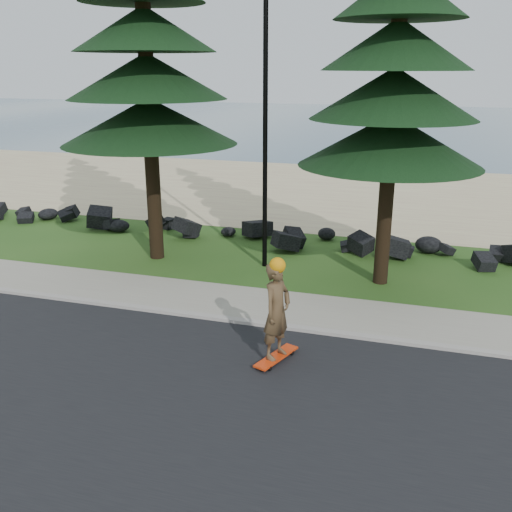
{
  "coord_description": "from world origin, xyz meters",
  "views": [
    {
      "loc": [
        4.47,
        -12.57,
        5.79
      ],
      "look_at": [
        0.69,
        0.0,
        1.4
      ],
      "focal_mm": 40.0,
      "sensor_mm": 36.0,
      "label": 1
    }
  ],
  "objects": [
    {
      "name": "ground",
      "position": [
        0.0,
        0.0,
        0.0
      ],
      "size": [
        160.0,
        160.0,
        0.0
      ],
      "primitive_type": "plane",
      "color": "#274E18",
      "rests_on": "ground"
    },
    {
      "name": "ocean",
      "position": [
        0.0,
        51.0,
        0.0
      ],
      "size": [
        160.0,
        58.0,
        0.01
      ],
      "primitive_type": "cube",
      "color": "#3E6077",
      "rests_on": "ground"
    },
    {
      "name": "sidewalk",
      "position": [
        0.0,
        0.2,
        0.04
      ],
      "size": [
        160.0,
        2.0,
        0.08
      ],
      "primitive_type": "cube",
      "color": "gray",
      "rests_on": "ground"
    },
    {
      "name": "road",
      "position": [
        0.0,
        -4.5,
        0.01
      ],
      "size": [
        160.0,
        7.0,
        0.02
      ],
      "primitive_type": "cube",
      "color": "black",
      "rests_on": "ground"
    },
    {
      "name": "seawall_boulders",
      "position": [
        0.0,
        5.6,
        0.0
      ],
      "size": [
        60.0,
        2.4,
        1.1
      ],
      "primitive_type": null,
      "color": "black",
      "rests_on": "ground"
    },
    {
      "name": "skateboarder",
      "position": [
        1.86,
        -2.45,
        1.13
      ],
      "size": [
        0.7,
        1.23,
        2.25
      ],
      "rotation": [
        0.0,
        0.0,
        1.22
      ],
      "color": "red",
      "rests_on": "ground"
    },
    {
      "name": "lamp_post",
      "position": [
        0.0,
        3.2,
        4.13
      ],
      "size": [
        0.25,
        0.14,
        8.14
      ],
      "color": "black",
      "rests_on": "ground"
    },
    {
      "name": "beach_sand",
      "position": [
        0.0,
        14.5,
        0.01
      ],
      "size": [
        160.0,
        15.0,
        0.01
      ],
      "primitive_type": "cube",
      "color": "tan",
      "rests_on": "ground"
    },
    {
      "name": "kerb",
      "position": [
        0.0,
        -0.9,
        0.05
      ],
      "size": [
        160.0,
        0.2,
        0.1
      ],
      "primitive_type": "cube",
      "color": "#A69E95",
      "rests_on": "ground"
    }
  ]
}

